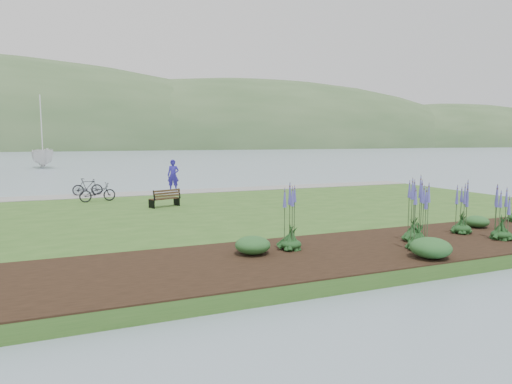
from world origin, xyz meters
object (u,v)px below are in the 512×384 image
(bicycle_a, at_px, (97,192))
(sailboat, at_px, (44,168))
(park_bench, at_px, (165,198))
(person, at_px, (173,173))

(bicycle_a, height_order, sailboat, sailboat)
(park_bench, xyz_separation_m, person, (1.85, 6.59, 0.73))
(bicycle_a, bearing_deg, park_bench, -150.27)
(park_bench, distance_m, bicycle_a, 4.40)
(person, bearing_deg, park_bench, -82.57)
(park_bench, distance_m, sailboat, 44.43)
(park_bench, bearing_deg, sailboat, 79.07)
(person, bearing_deg, bicycle_a, -122.27)
(park_bench, relative_size, person, 0.66)
(park_bench, xyz_separation_m, bicycle_a, (-2.87, 3.34, 0.04))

